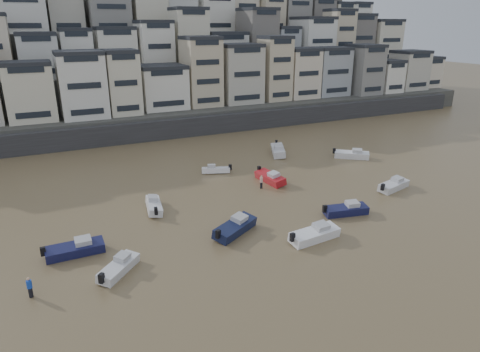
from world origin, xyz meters
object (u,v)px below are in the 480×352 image
boat_c (235,226)px  boat_j (118,266)px  boat_f (154,204)px  boat_e (270,177)px  boat_h (216,169)px  boat_i (278,149)px  boat_k (75,248)px  boat_a (315,233)px  boat_d (394,184)px  boat_g (352,153)px  boat_b (346,208)px  person_blue (30,287)px  person_pink (261,182)px

boat_c → boat_j: size_ratio=1.22×
boat_c → boat_f: (-5.90, 9.13, -0.12)m
boat_e → boat_h: size_ratio=1.30×
boat_i → boat_j: 38.69m
boat_k → boat_a: bearing=-18.8°
boat_d → boat_j: (-35.28, -4.62, -0.08)m
boat_f → boat_g: bearing=-70.4°
boat_b → person_blue: person_blue is taller
boat_i → person_blue: size_ratio=3.71×
boat_b → boat_h: size_ratio=1.24×
boat_j → person_blue: person_blue is taller
boat_c → person_blue: 18.96m
person_pink → boat_a: bearing=-97.5°
boat_c → boat_j: (-11.95, -2.33, -0.15)m
boat_d → boat_k: 38.30m
boat_e → boat_k: size_ratio=1.02×
person_blue → person_pink: 29.93m
boat_c → person_blue: person_blue is taller
boat_e → person_blue: bearing=-69.2°
boat_c → boat_f: bearing=92.2°
boat_b → boat_a: bearing=-140.5°
boat_j → boat_k: size_ratio=0.88×
person_blue → boat_d: bearing=7.0°
boat_a → boat_e: 16.57m
boat_f → person_pink: person_pink is taller
boat_j → person_pink: bearing=-14.6°
boat_j → boat_f: bearing=16.3°
boat_c → boat_i: boat_i is taller
boat_f → boat_g: size_ratio=0.89×
boat_i → boat_k: bearing=-34.2°
boat_g → boat_c: bearing=-112.5°
boat_i → boat_d: bearing=39.8°
boat_i → boat_b: bearing=12.6°
boat_b → boat_k: size_ratio=0.97×
boat_g → boat_j: size_ratio=1.18×
boat_f → boat_j: (-6.05, -11.46, -0.03)m
boat_a → boat_f: bearing=125.9°
boat_b → boat_d: size_ratio=0.99×
boat_f → person_blue: bearing=142.1°
boat_d → boat_a: bearing=-172.8°
boat_i → person_pink: size_ratio=3.71×
boat_a → boat_j: 18.48m
boat_i → person_blue: (-36.70, -25.11, -0.01)m
boat_h → boat_j: bearing=69.5°
boat_f → boat_j: size_ratio=1.05×
boat_f → boat_g: (33.22, 6.23, 0.09)m
person_blue → person_pink: same height
boat_d → boat_i: size_ratio=0.84×
boat_f → boat_d: bearing=-94.2°
boat_g → person_blue: bearing=-120.2°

